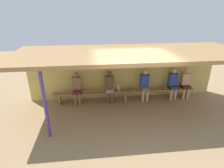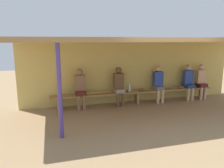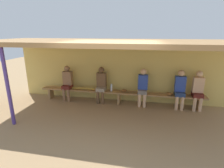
# 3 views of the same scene
# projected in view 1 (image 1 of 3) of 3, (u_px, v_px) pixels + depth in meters

# --- Properties ---
(ground_plane) EXTENTS (24.00, 24.00, 0.00)m
(ground_plane) POSITION_uv_depth(u_px,v_px,m) (132.00, 120.00, 6.46)
(ground_plane) COLOR #9E7F59
(back_wall) EXTENTS (8.00, 0.20, 2.20)m
(back_wall) POSITION_uv_depth(u_px,v_px,m) (124.00, 73.00, 7.86)
(back_wall) COLOR #D8BC60
(back_wall) RESTS_ON ground
(dugout_roof) EXTENTS (8.00, 2.80, 0.12)m
(dugout_roof) POSITION_uv_depth(u_px,v_px,m) (131.00, 53.00, 6.22)
(dugout_roof) COLOR #9E7547
(dugout_roof) RESTS_ON back_wall
(support_post) EXTENTS (0.10, 0.10, 2.20)m
(support_post) POSITION_uv_depth(u_px,v_px,m) (45.00, 105.00, 5.25)
(support_post) COLOR #4C388C
(support_post) RESTS_ON ground
(bench) EXTENTS (6.00, 0.36, 0.46)m
(bench) POSITION_uv_depth(u_px,v_px,m) (125.00, 92.00, 7.73)
(bench) COLOR #9E7547
(bench) RESTS_ON ground
(player_shirtless_tan) EXTENTS (0.34, 0.42, 1.34)m
(player_shirtless_tan) POSITION_uv_depth(u_px,v_px,m) (145.00, 84.00, 7.68)
(player_shirtless_tan) COLOR slate
(player_shirtless_tan) RESTS_ON ground
(player_in_red) EXTENTS (0.34, 0.42, 1.34)m
(player_in_red) POSITION_uv_depth(u_px,v_px,m) (77.00, 87.00, 7.39)
(player_in_red) COLOR #591E19
(player_in_red) RESTS_ON ground
(player_with_sunglasses) EXTENTS (0.34, 0.42, 1.34)m
(player_with_sunglasses) POSITION_uv_depth(u_px,v_px,m) (186.00, 82.00, 7.87)
(player_with_sunglasses) COLOR #591E19
(player_with_sunglasses) RESTS_ON ground
(player_rightmost) EXTENTS (0.34, 0.42, 1.34)m
(player_rightmost) POSITION_uv_depth(u_px,v_px,m) (173.00, 82.00, 7.81)
(player_rightmost) COLOR navy
(player_rightmost) RESTS_ON ground
(player_middle) EXTENTS (0.34, 0.42, 1.34)m
(player_middle) POSITION_uv_depth(u_px,v_px,m) (109.00, 85.00, 7.53)
(player_middle) COLOR gray
(player_middle) RESTS_ON ground
(water_bottle_orange) EXTENTS (0.07, 0.07, 0.28)m
(water_bottle_orange) POSITION_uv_depth(u_px,v_px,m) (118.00, 88.00, 7.62)
(water_bottle_orange) COLOR silver
(water_bottle_orange) RESTS_ON bench
(baseball_glove_tan) EXTENTS (0.29, 0.26, 0.09)m
(baseball_glove_tan) POSITION_uv_depth(u_px,v_px,m) (165.00, 88.00, 7.83)
(baseball_glove_tan) COLOR brown
(baseball_glove_tan) RESTS_ON bench
(baseball_glove_worn) EXTENTS (0.29, 0.27, 0.09)m
(baseball_glove_worn) POSITION_uv_depth(u_px,v_px,m) (129.00, 89.00, 7.72)
(baseball_glove_worn) COLOR brown
(baseball_glove_worn) RESTS_ON bench
(baseball_bat) EXTENTS (0.87, 0.08, 0.07)m
(baseball_bat) POSITION_uv_depth(u_px,v_px,m) (92.00, 91.00, 7.54)
(baseball_bat) COLOR #B28C33
(baseball_bat) RESTS_ON bench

